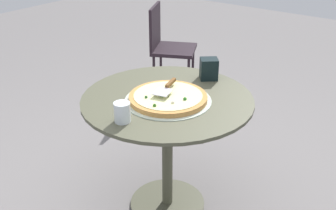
{
  "coord_description": "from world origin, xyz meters",
  "views": [
    {
      "loc": [
        -1.13,
        1.52,
        1.62
      ],
      "look_at": [
        -0.03,
        0.03,
        0.69
      ],
      "focal_mm": 42.99,
      "sensor_mm": 36.0,
      "label": 1
    }
  ],
  "objects_px": {
    "pizza_server": "(167,87)",
    "napkin_dispenser": "(209,69)",
    "drinking_cup": "(122,112)",
    "patio_table": "(167,125)",
    "patio_chair_near": "(167,44)",
    "pizza_on_tray": "(168,98)"
  },
  "relations": [
    {
      "from": "pizza_on_tray",
      "to": "patio_chair_near",
      "type": "distance_m",
      "value": 1.62
    },
    {
      "from": "patio_table",
      "to": "napkin_dispenser",
      "type": "distance_m",
      "value": 0.41
    },
    {
      "from": "drinking_cup",
      "to": "patio_chair_near",
      "type": "distance_m",
      "value": 1.85
    },
    {
      "from": "patio_table",
      "to": "pizza_on_tray",
      "type": "relative_size",
      "value": 2.01
    },
    {
      "from": "pizza_on_tray",
      "to": "patio_chair_near",
      "type": "xyz_separation_m",
      "value": [
        0.96,
        -1.28,
        -0.23
      ]
    },
    {
      "from": "drinking_cup",
      "to": "pizza_on_tray",
      "type": "bearing_deg",
      "value": -97.16
    },
    {
      "from": "patio_table",
      "to": "patio_chair_near",
      "type": "bearing_deg",
      "value": -53.17
    },
    {
      "from": "patio_table",
      "to": "pizza_on_tray",
      "type": "bearing_deg",
      "value": 131.92
    },
    {
      "from": "napkin_dispenser",
      "to": "patio_chair_near",
      "type": "distance_m",
      "value": 1.36
    },
    {
      "from": "pizza_on_tray",
      "to": "napkin_dispenser",
      "type": "distance_m",
      "value": 0.37
    },
    {
      "from": "patio_table",
      "to": "pizza_server",
      "type": "distance_m",
      "value": 0.22
    },
    {
      "from": "patio_table",
      "to": "patio_chair_near",
      "type": "xyz_separation_m",
      "value": [
        0.94,
        -1.25,
        -0.04
      ]
    },
    {
      "from": "pizza_on_tray",
      "to": "napkin_dispenser",
      "type": "relative_size",
      "value": 3.68
    },
    {
      "from": "drinking_cup",
      "to": "napkin_dispenser",
      "type": "xyz_separation_m",
      "value": [
        -0.05,
        -0.67,
        0.01
      ]
    },
    {
      "from": "patio_table",
      "to": "patio_chair_near",
      "type": "height_order",
      "value": "patio_chair_near"
    },
    {
      "from": "pizza_on_tray",
      "to": "pizza_server",
      "type": "xyz_separation_m",
      "value": [
        0.03,
        -0.03,
        0.04
      ]
    },
    {
      "from": "patio_table",
      "to": "patio_chair_near",
      "type": "distance_m",
      "value": 1.56
    },
    {
      "from": "napkin_dispenser",
      "to": "pizza_on_tray",
      "type": "bearing_deg",
      "value": 47.33
    },
    {
      "from": "patio_table",
      "to": "drinking_cup",
      "type": "relative_size",
      "value": 9.42
    },
    {
      "from": "pizza_server",
      "to": "napkin_dispenser",
      "type": "bearing_deg",
      "value": -98.19
    },
    {
      "from": "drinking_cup",
      "to": "patio_chair_near",
      "type": "xyz_separation_m",
      "value": [
        0.92,
        -1.58,
        -0.26
      ]
    },
    {
      "from": "patio_table",
      "to": "pizza_server",
      "type": "relative_size",
      "value": 4.19
    }
  ]
}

